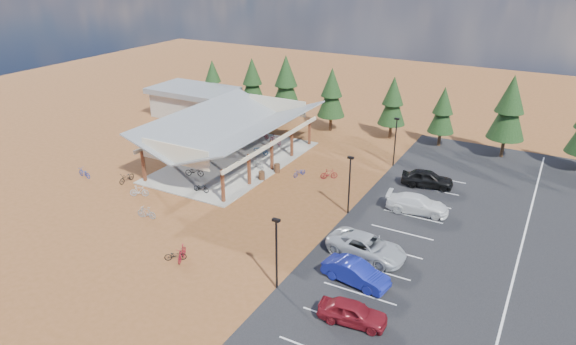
{
  "coord_description": "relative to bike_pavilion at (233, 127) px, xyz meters",
  "views": [
    {
      "loc": [
        19.18,
        -34.13,
        20.28
      ],
      "look_at": [
        -0.88,
        2.17,
        2.46
      ],
      "focal_mm": 32.0,
      "sensor_mm": 36.0,
      "label": 1
    }
  ],
  "objects": [
    {
      "name": "pine_0",
      "position": [
        -13.93,
        15.37,
        0.32
      ],
      "size": [
        2.92,
        2.92,
        6.8
      ],
      "color": "#382314",
      "rests_on": "ground"
    },
    {
      "name": "trash_bin_0",
      "position": [
        5.02,
        -2.68,
        -3.37
      ],
      "size": [
        0.6,
        0.6,
        0.9
      ],
      "primitive_type": "cylinder",
      "color": "#4A2D1A",
      "rests_on": "ground"
    },
    {
      "name": "lamp_post_2",
      "position": [
        15.0,
        7.0,
        -0.85
      ],
      "size": [
        0.5,
        0.25,
        5.14
      ],
      "color": "black",
      "rests_on": "ground"
    },
    {
      "name": "car_2",
      "position": [
        18.78,
        -10.61,
        -2.98
      ],
      "size": [
        6.06,
        3.35,
        1.61
      ],
      "primitive_type": "imported",
      "rotation": [
        0.0,
        0.0,
        1.45
      ],
      "color": "#B0B4BA",
      "rests_on": "asphalt_lot"
    },
    {
      "name": "pine_3",
      "position": [
        4.57,
        14.26,
        0.95
      ],
      "size": [
        3.35,
        3.35,
        7.81
      ],
      "color": "#382314",
      "rests_on": "ground"
    },
    {
      "name": "pine_2",
      "position": [
        -1.72,
        14.26,
        1.51
      ],
      "size": [
        3.75,
        3.75,
        8.73
      ],
      "color": "#382314",
      "rests_on": "ground"
    },
    {
      "name": "trash_bin_1",
      "position": [
        5.37,
        -0.31,
        -3.37
      ],
      "size": [
        0.6,
        0.6,
        0.9
      ],
      "primitive_type": "cylinder",
      "color": "#4A2D1A",
      "rests_on": "ground"
    },
    {
      "name": "bike_0",
      "position": [
        -1.13,
        -5.21,
        -3.23
      ],
      "size": [
        1.98,
        1.23,
        0.98
      ],
      "primitive_type": "imported",
      "rotation": [
        0.0,
        0.0,
        1.91
      ],
      "color": "black",
      "rests_on": "concrete_pad"
    },
    {
      "name": "bike_pavilion",
      "position": [
        0.0,
        0.0,
        0.0
      ],
      "size": [
        11.65,
        19.4,
        4.97
      ],
      "color": "#5C2C1A",
      "rests_on": "concrete_pad"
    },
    {
      "name": "bike_4",
      "position": [
        1.69,
        -7.8,
        -3.31
      ],
      "size": [
        1.62,
        0.7,
        0.83
      ],
      "primitive_type": "imported",
      "rotation": [
        0.0,
        0.0,
        1.67
      ],
      "color": "black",
      "rests_on": "concrete_pad"
    },
    {
      "name": "bike_5",
      "position": [
        3.34,
        -0.56,
        -3.21
      ],
      "size": [
        1.76,
        1.01,
        1.02
      ],
      "primitive_type": "imported",
      "rotation": [
        0.0,
        0.0,
        1.24
      ],
      "color": "gray",
      "rests_on": "concrete_pad"
    },
    {
      "name": "car_1",
      "position": [
        19.3,
        -13.99,
        -3.03
      ],
      "size": [
        4.79,
        2.29,
        1.51
      ],
      "primitive_type": "imported",
      "rotation": [
        0.0,
        0.0,
        1.42
      ],
      "color": "navy",
      "rests_on": "asphalt_lot"
    },
    {
      "name": "bike_1",
      "position": [
        -2.79,
        -2.14,
        -3.27
      ],
      "size": [
        1.54,
        0.53,
        0.91
      ],
      "primitive_type": "imported",
      "rotation": [
        0.0,
        0.0,
        1.51
      ],
      "color": "#93979C",
      "rests_on": "concrete_pad"
    },
    {
      "name": "bike_10",
      "position": [
        -10.52,
        -10.5,
        -3.35
      ],
      "size": [
        1.86,
        0.87,
        0.94
      ],
      "primitive_type": "imported",
      "rotation": [
        0.0,
        0.0,
        4.57
      ],
      "color": "navy",
      "rests_on": "ground"
    },
    {
      "name": "bike_7",
      "position": [
        1.2,
        6.52,
        -3.17
      ],
      "size": [
        1.91,
        1.03,
        1.11
      ],
      "primitive_type": "imported",
      "rotation": [
        0.0,
        0.0,
        1.28
      ],
      "color": "maroon",
      "rests_on": "concrete_pad"
    },
    {
      "name": "bike_13",
      "position": [
        0.75,
        -13.89,
        -3.3
      ],
      "size": [
        1.81,
        0.76,
        1.06
      ],
      "primitive_type": "imported",
      "rotation": [
        0.0,
        0.0,
        4.86
      ],
      "color": "gray",
      "rests_on": "ground"
    },
    {
      "name": "pine_5",
      "position": [
        17.64,
        15.32,
        0.35
      ],
      "size": [
        2.94,
        2.94,
        6.85
      ],
      "color": "#382314",
      "rests_on": "ground"
    },
    {
      "name": "outbuilding",
      "position": [
        -14.0,
        11.0,
        -1.8
      ],
      "size": [
        11.0,
        7.0,
        3.9
      ],
      "color": "#ADA593",
      "rests_on": "ground"
    },
    {
      "name": "ground",
      "position": [
        10.0,
        -7.0,
        -3.82
      ],
      "size": [
        140.0,
        140.0,
        0.0
      ],
      "primitive_type": "plane",
      "color": "brown",
      "rests_on": "ground"
    },
    {
      "name": "concrete_pad",
      "position": [
        0.0,
        0.0,
        -3.77
      ],
      "size": [
        10.6,
        18.6,
        0.1
      ],
      "primitive_type": "cube",
      "color": "gray",
      "rests_on": "ground"
    },
    {
      "name": "lamp_post_0",
      "position": [
        15.0,
        -17.0,
        -0.85
      ],
      "size": [
        0.5,
        0.25,
        5.14
      ],
      "color": "black",
      "rests_on": "ground"
    },
    {
      "name": "bike_6",
      "position": [
        1.46,
        2.93,
        -3.23
      ],
      "size": [
        1.92,
        0.8,
        0.99
      ],
      "primitive_type": "imported",
      "rotation": [
        0.0,
        0.0,
        1.49
      ],
      "color": "navy",
      "rests_on": "concrete_pad"
    },
    {
      "name": "pine_4",
      "position": [
        11.95,
        15.04,
        0.71
      ],
      "size": [
        3.19,
        3.19,
        7.43
      ],
      "color": "#382314",
      "rests_on": "ground"
    },
    {
      "name": "bike_12",
      "position": [
        7.0,
        -17.64,
        -3.41
      ],
      "size": [
        1.6,
        1.35,
        0.83
      ],
      "primitive_type": "imported",
      "rotation": [
        0.0,
        0.0,
        2.18
      ],
      "color": "black",
      "rests_on": "ground"
    },
    {
      "name": "bike_14",
      "position": [
        7.78,
        -0.07,
        -3.41
      ],
      "size": [
        1.01,
        1.65,
        0.82
      ],
      "primitive_type": "imported",
      "rotation": [
        0.0,
        0.0,
        -0.32
      ],
      "color": "navy",
      "rests_on": "ground"
    },
    {
      "name": "pine_6",
      "position": [
        24.42,
        15.03,
        1.65
      ],
      "size": [
        3.84,
        3.84,
        8.95
      ],
      "color": "#382314",
      "rests_on": "ground"
    },
    {
      "name": "car_4",
      "position": [
        19.4,
        3.52,
        -2.98
      ],
      "size": [
        5.01,
        2.78,
        1.61
      ],
      "primitive_type": "imported",
      "rotation": [
        0.0,
        0.0,
        1.76
      ],
      "color": "black",
      "rests_on": "asphalt_lot"
    },
    {
      "name": "bike_8",
      "position": [
        -6.03,
        -9.34,
        -3.33
      ],
      "size": [
        0.69,
        1.89,
        0.98
      ],
      "primitive_type": "imported",
      "rotation": [
        0.0,
        0.0,
        0.02
      ],
      "color": "black",
      "rests_on": "ground"
    },
    {
      "name": "asphalt_lot",
      "position": [
        28.5,
        -4.0,
        -3.8
      ],
      "size": [
        27.0,
        44.0,
        0.04
      ],
      "primitive_type": "cube",
      "color": "black",
      "rests_on": "ground"
    },
    {
      "name": "bike_9",
      "position": [
        -2.77,
        -11.08,
        -3.3
      ],
      "size": [
        1.76,
        1.22,
        1.04
      ],
      "primitive_type": "imported",
      "rotation": [
        0.0,
        0.0,
        2.04
      ],
      "color": "#9DA0A5",
      "rests_on": "ground"
    },
    {
      "name": "car_0",
      "position": [
        20.65,
        -17.81,
        -3.08
      ],
      "size": [
        4.28,
        2.1,
        1.4
      ],
      "primitive_type": "imported",
      "rotation": [
        0.0,
        0.0,
        1.68
      ],
      "color": "maroon",
      "rests_on": "asphalt_lot"
    },
    {
      "name": "bike_3",
      "position": [
        -1.03,
        7.52,
        -3.23
      ],
      "size": [
        1.7,
        0.72,
        0.99
      ],
      "primitive_type": "imported",
      "rotation": [
        0.0,
        0.0,
        1.41
      ],
      "color": "maroon",
      "rests_on": "concrete_pad"
    },
    {
      "name": "lamp_post_1",
      "position": [
        15.0,
        -5.0,
        -0.85
      ],
      "size": [
        0.5,
        0.25,
        5.14
      ],
      "color": "black",
      "rests_on": "ground"
    },
    {
      "name": "bike_11",
      "position": [
        7.37,
        -17.35,
        -3.28
      ],
      "size": [
        1.17,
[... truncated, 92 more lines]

